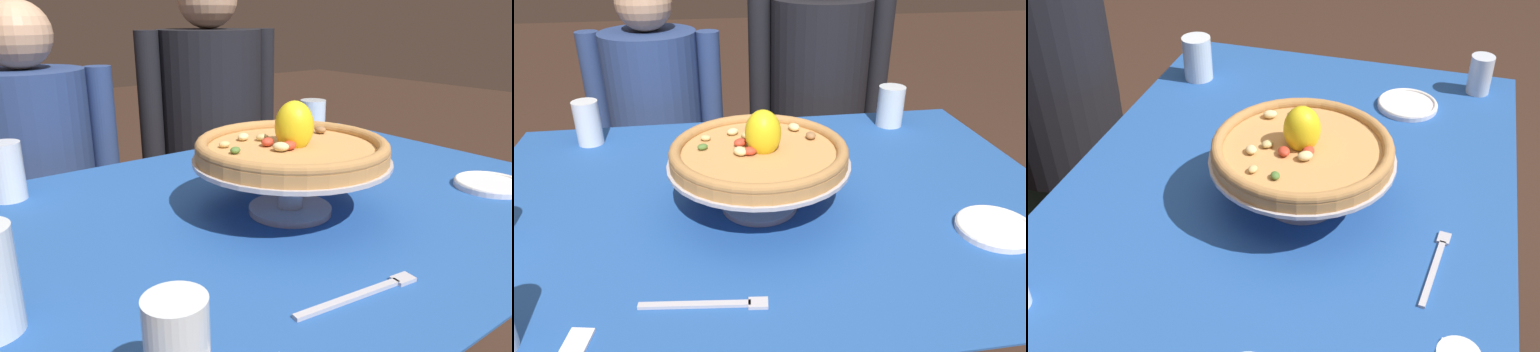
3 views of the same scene
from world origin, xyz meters
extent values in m
cylinder|color=brown|center=(-0.58, 0.40, 0.36)|extent=(0.06, 0.06, 0.71)
cylinder|color=brown|center=(0.58, 0.40, 0.36)|extent=(0.06, 0.06, 0.71)
cube|color=brown|center=(0.00, 0.00, 0.73)|extent=(1.29, 0.93, 0.02)
cube|color=#23519E|center=(0.00, 0.00, 0.74)|extent=(1.33, 0.97, 0.00)
cylinder|color=#B7B7C1|center=(-0.03, -0.04, 0.75)|extent=(0.16, 0.16, 0.01)
cylinder|color=#B7B7C1|center=(-0.03, -0.04, 0.80)|extent=(0.05, 0.05, 0.09)
cylinder|color=#B7B7C1|center=(-0.03, -0.04, 0.85)|extent=(0.38, 0.38, 0.01)
cylinder|color=tan|center=(-0.03, -0.04, 0.87)|extent=(0.37, 0.37, 0.02)
torus|color=#AF7D47|center=(-0.03, -0.04, 0.88)|extent=(0.37, 0.37, 0.02)
ellipsoid|color=#C63D28|center=(-0.05, -0.06, 0.89)|extent=(0.03, 0.03, 0.02)
ellipsoid|color=beige|center=(-0.07, -0.06, 0.89)|extent=(0.04, 0.04, 0.02)
ellipsoid|color=#996B42|center=(0.09, 0.00, 0.89)|extent=(0.02, 0.03, 0.01)
ellipsoid|color=beige|center=(0.06, 0.05, 0.89)|extent=(0.03, 0.04, 0.02)
ellipsoid|color=beige|center=(-0.03, -0.04, 0.89)|extent=(0.02, 0.03, 0.01)
ellipsoid|color=#4C7533|center=(-0.14, -0.02, 0.88)|extent=(0.03, 0.03, 0.01)
ellipsoid|color=#C63D28|center=(-0.07, -0.02, 0.89)|extent=(0.04, 0.03, 0.02)
ellipsoid|color=beige|center=(-0.08, 0.05, 0.89)|extent=(0.03, 0.03, 0.01)
ellipsoid|color=tan|center=(-0.05, 0.02, 0.89)|extent=(0.03, 0.03, 0.01)
ellipsoid|color=tan|center=(-0.14, 0.03, 0.88)|extent=(0.02, 0.02, 0.01)
ellipsoid|color=yellow|center=(-0.02, -0.04, 0.92)|extent=(0.10, 0.10, 0.10)
cylinder|color=white|center=(-0.45, 0.37, 0.81)|extent=(0.07, 0.07, 0.12)
cylinder|color=silver|center=(-0.45, 0.37, 0.79)|extent=(0.06, 0.06, 0.09)
cylinder|color=silver|center=(0.43, 0.38, 0.80)|extent=(0.08, 0.08, 0.12)
cylinder|color=silver|center=(0.43, 0.38, 0.77)|extent=(0.07, 0.07, 0.05)
cylinder|color=white|center=(0.42, -0.21, 0.75)|extent=(0.16, 0.16, 0.01)
torus|color=white|center=(0.42, -0.21, 0.76)|extent=(0.15, 0.15, 0.01)
cube|color=#B7B7C1|center=(-0.18, -0.33, 0.75)|extent=(0.18, 0.03, 0.01)
cube|color=#B7B7C1|center=(-0.07, -0.34, 0.75)|extent=(0.03, 0.03, 0.01)
cube|color=white|center=(-0.35, -0.38, 0.75)|extent=(0.05, 0.06, 0.00)
cube|color=black|center=(-0.31, 0.79, 0.21)|extent=(0.32, 0.35, 0.43)
cylinder|color=navy|center=(-0.31, 0.79, 0.70)|extent=(0.38, 0.38, 0.54)
sphere|color=tan|center=(-0.31, 0.79, 1.07)|extent=(0.19, 0.19, 0.19)
cylinder|color=navy|center=(-0.51, 0.82, 0.74)|extent=(0.08, 0.08, 0.46)
cylinder|color=navy|center=(-0.10, 0.76, 0.74)|extent=(0.08, 0.08, 0.46)
cube|color=#1E3833|center=(0.31, 0.78, 0.24)|extent=(0.32, 0.35, 0.48)
cylinder|color=black|center=(0.31, 0.78, 0.77)|extent=(0.41, 0.41, 0.59)
cylinder|color=black|center=(0.09, 0.81, 0.82)|extent=(0.08, 0.08, 0.50)
cylinder|color=black|center=(0.53, 0.75, 0.82)|extent=(0.08, 0.08, 0.50)
camera|label=1|loc=(-0.63, -0.72, 1.12)|focal=34.29mm
camera|label=2|loc=(-0.14, -0.92, 1.28)|focal=33.05mm
camera|label=3|loc=(-1.06, -0.30, 1.59)|focal=44.81mm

